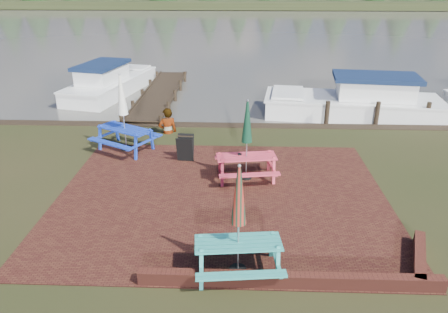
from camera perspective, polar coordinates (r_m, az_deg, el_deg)
ground at (r=11.17m, az=-0.53°, el=-7.82°), size 120.00×120.00×0.00m
paving at (r=12.03m, az=-0.31°, el=-5.32°), size 9.00×7.50×0.02m
brick_wall at (r=9.24m, az=12.62°, el=-14.87°), size 6.21×1.79×0.30m
water at (r=46.91m, az=1.65°, el=16.24°), size 120.00×60.00×0.02m
picnic_table_teal at (r=8.85m, az=1.88°, el=-10.51°), size 1.89×1.72×2.42m
picnic_table_red at (r=12.74m, az=2.96°, el=0.53°), size 1.94×1.78×2.41m
picnic_table_blue at (r=15.18m, az=-12.89°, el=4.08°), size 2.48×2.40×2.63m
chalkboard at (r=14.16m, az=-5.08°, el=1.11°), size 0.54×0.54×0.86m
jetty at (r=21.94m, az=-8.40°, el=8.12°), size 1.76×9.08×1.00m
boat_jetty at (r=23.40m, az=-14.70°, el=9.20°), size 3.60×6.82×1.88m
boat_near at (r=19.94m, az=16.85°, el=6.69°), size 7.74×3.47×2.03m
person at (r=16.54m, az=-7.51°, el=6.23°), size 0.82×0.68×1.94m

